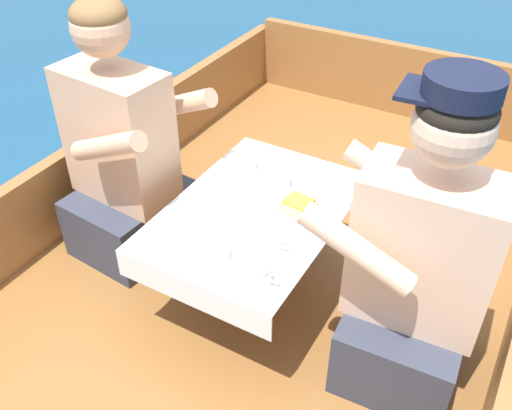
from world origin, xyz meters
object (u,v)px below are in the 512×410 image
object	(u,v)px
sandwich	(298,206)
person_starboard	(418,270)
coffee_cup_starboard	(258,273)
coffee_cup_port	(270,240)
person_port	(123,160)

from	to	relation	value
sandwich	person_starboard	bearing A→B (deg)	-13.82
person_starboard	coffee_cup_starboard	xyz separation A→B (m)	(-0.40, -0.24, -0.00)
person_starboard	coffee_cup_port	size ratio (longest dim) A/B	10.12
sandwich	coffee_cup_port	bearing A→B (deg)	-90.23
person_port	coffee_cup_port	world-z (taller)	person_port
person_starboard	coffee_cup_starboard	distance (m)	0.47
person_starboard	person_port	bearing A→B (deg)	-5.93
coffee_cup_port	person_starboard	bearing A→B (deg)	11.23
person_port	coffee_cup_starboard	bearing A→B (deg)	-16.03
person_port	sandwich	distance (m)	0.72
person_starboard	coffee_cup_port	bearing A→B (deg)	7.73
person_port	person_starboard	bearing A→B (deg)	2.53
sandwich	coffee_cup_starboard	bearing A→B (deg)	-83.02
coffee_cup_starboard	sandwich	bearing A→B (deg)	96.98
coffee_cup_starboard	person_port	bearing A→B (deg)	159.02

